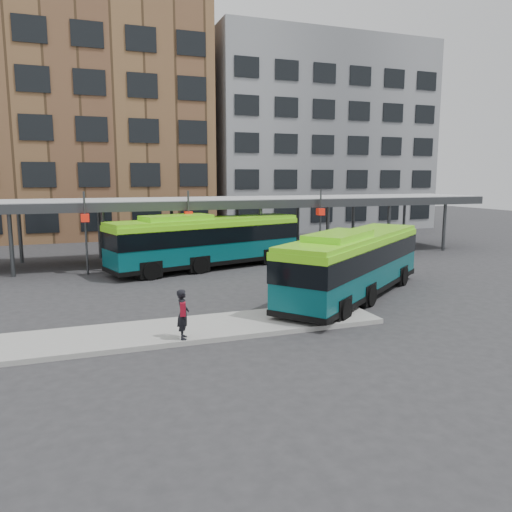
% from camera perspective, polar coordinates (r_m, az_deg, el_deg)
% --- Properties ---
extents(ground, '(120.00, 120.00, 0.00)m').
position_cam_1_polar(ground, '(23.14, 4.95, -5.04)').
color(ground, '#28282B').
rests_on(ground, ground).
extents(boarding_island, '(14.00, 3.00, 0.18)m').
position_cam_1_polar(boarding_island, '(18.64, -6.74, -8.26)').
color(boarding_island, gray).
rests_on(boarding_island, ground).
extents(canopy, '(40.00, 6.53, 4.80)m').
position_cam_1_polar(canopy, '(34.58, -4.06, 6.17)').
color(canopy, '#999B9E').
rests_on(canopy, ground).
extents(building_brick, '(26.00, 14.00, 22.00)m').
position_cam_1_polar(building_brick, '(52.64, -21.01, 14.31)').
color(building_brick, brown).
rests_on(building_brick, ground).
extents(building_grey, '(24.00, 14.00, 20.00)m').
position_cam_1_polar(building_grey, '(58.39, 6.23, 13.28)').
color(building_grey, slate).
rests_on(building_grey, ground).
extents(bus_front, '(10.85, 9.27, 3.26)m').
position_cam_1_polar(bus_front, '(23.62, 11.17, -0.68)').
color(bus_front, '#07484E').
rests_on(bus_front, ground).
extents(bus_rear, '(12.57, 5.92, 3.40)m').
position_cam_1_polar(bus_rear, '(30.80, -5.70, 1.81)').
color(bus_rear, '#07484E').
rests_on(bus_rear, ground).
extents(pedestrian, '(0.52, 0.70, 1.71)m').
position_cam_1_polar(pedestrian, '(17.08, -8.34, -6.56)').
color(pedestrian, black).
rests_on(pedestrian, boarding_island).
extents(bike_rack, '(3.87, 1.54, 1.08)m').
position_cam_1_polar(bike_rack, '(39.26, 13.94, 1.24)').
color(bike_rack, slate).
rests_on(bike_rack, ground).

